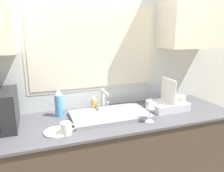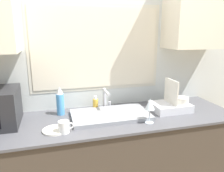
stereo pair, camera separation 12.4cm
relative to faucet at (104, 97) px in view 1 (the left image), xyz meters
The scene contains 10 objects.
countertop 0.60m from the faucet, 104.40° to the right, with size 2.28×0.67×0.89m.
wall_back 0.43m from the faucet, 116.31° to the left, with size 6.00×0.38×2.60m.
sink_basin 0.21m from the faucet, 91.46° to the right, with size 0.66×0.38×0.03m.
faucet is the anchor object (origin of this frame).
dish_rack 0.61m from the faucet, 19.20° to the right, with size 0.33×0.25×0.29m.
spray_bottle 0.41m from the faucet, behind, with size 0.07×0.07×0.25m.
soap_bottle 0.11m from the faucet, behind, with size 0.05×0.05×0.13m.
mug_near_sink 0.57m from the faucet, 135.91° to the right, with size 0.11×0.08×0.09m.
wine_glass 0.47m from the faucet, 57.18° to the right, with size 0.08×0.08×0.20m.
small_plate 0.59m from the faucet, 143.58° to the right, with size 0.18×0.18×0.01m.
Camera 1 is at (-0.53, -1.31, 1.60)m, focal length 35.00 mm.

